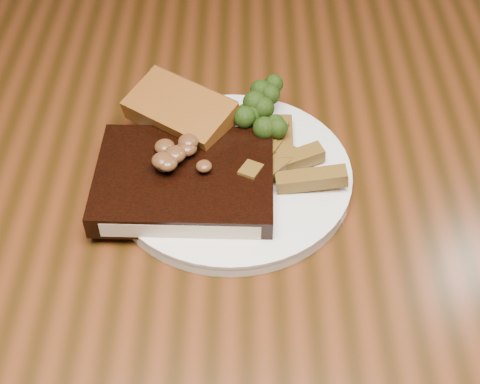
# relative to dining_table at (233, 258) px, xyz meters

# --- Properties ---
(dining_table) EXTENTS (1.60, 0.90, 0.75)m
(dining_table) POSITION_rel_dining_table_xyz_m (0.00, 0.00, 0.00)
(dining_table) COLOR #4E240F
(dining_table) RESTS_ON ground
(chair_far) EXTENTS (0.52, 0.52, 0.93)m
(chair_far) POSITION_rel_dining_table_xyz_m (0.04, 0.66, -0.14)
(chair_far) COLOR black
(chair_far) RESTS_ON ground
(plate) EXTENTS (0.27, 0.27, 0.01)m
(plate) POSITION_rel_dining_table_xyz_m (-0.00, 0.04, 0.10)
(plate) COLOR white
(plate) RESTS_ON dining_table
(steak) EXTENTS (0.19, 0.15, 0.03)m
(steak) POSITION_rel_dining_table_xyz_m (-0.05, 0.01, 0.12)
(steak) COLOR black
(steak) RESTS_ON plate
(steak_bone) EXTENTS (0.16, 0.02, 0.02)m
(steak_bone) POSITION_rel_dining_table_xyz_m (-0.05, -0.05, 0.11)
(steak_bone) COLOR beige
(steak_bone) RESTS_ON plate
(mushroom_pile) EXTENTS (0.06, 0.06, 0.03)m
(mushroom_pile) POSITION_rel_dining_table_xyz_m (-0.05, 0.02, 0.15)
(mushroom_pile) COLOR #5A301C
(mushroom_pile) RESTS_ON steak
(garlic_bread) EXTENTS (0.14, 0.12, 0.03)m
(garlic_bread) POSITION_rel_dining_table_xyz_m (-0.06, 0.10, 0.12)
(garlic_bread) COLOR brown
(garlic_bread) RESTS_ON plate
(potato_wedges) EXTENTS (0.10, 0.10, 0.02)m
(potato_wedges) POSITION_rel_dining_table_xyz_m (0.07, 0.05, 0.12)
(potato_wedges) COLOR brown
(potato_wedges) RESTS_ON plate
(broccoli_cluster) EXTENTS (0.08, 0.08, 0.04)m
(broccoli_cluster) POSITION_rel_dining_table_xyz_m (0.05, 0.10, 0.12)
(broccoli_cluster) COLOR #233C0D
(broccoli_cluster) RESTS_ON plate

